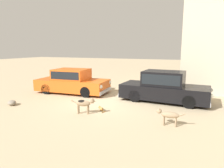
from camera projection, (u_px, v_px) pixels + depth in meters
name	position (u px, v px, depth m)	size (l,w,h in m)	color
ground_plane	(103.00, 101.00, 10.29)	(80.00, 80.00, 0.00)	tan
parked_sedan_nearest	(72.00, 81.00, 12.18)	(4.53, 2.12, 1.45)	#D15619
parked_sedan_second	(164.00, 87.00, 10.21)	(4.52, 1.95, 1.55)	black
stray_dog_spotted	(85.00, 103.00, 8.29)	(1.04, 0.36, 0.69)	#997F60
stray_dog_tan	(168.00, 115.00, 7.05)	(1.02, 0.24, 0.60)	#997F60
stray_cat	(101.00, 109.00, 8.79)	(0.46, 0.49, 0.16)	#B77F3D
rubble_pile	(12.00, 103.00, 9.59)	(0.52, 0.38, 0.23)	gray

